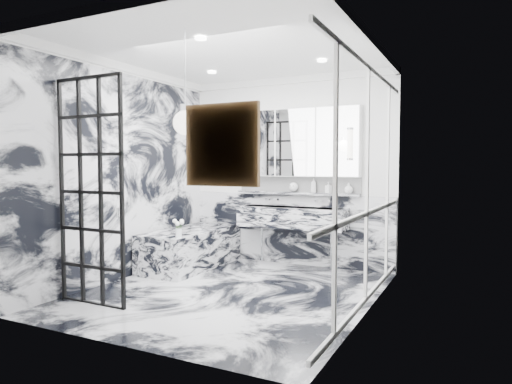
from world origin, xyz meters
The scene contains 25 objects.
floor centered at (0.00, 0.00, 0.00)m, with size 3.60×3.60×0.00m, color silver.
ceiling centered at (0.00, 0.00, 2.80)m, with size 3.60×3.60×0.00m, color white.
wall_back centered at (0.00, 1.80, 1.40)m, with size 3.60×3.60×0.00m, color white.
wall_front centered at (0.00, -1.80, 1.40)m, with size 3.60×3.60×0.00m, color white.
wall_left centered at (-1.60, 0.00, 1.40)m, with size 3.60×3.60×0.00m, color white.
wall_right centered at (1.60, 0.00, 1.40)m, with size 3.60×3.60×0.00m, color white.
marble_clad_back centered at (0.00, 1.78, 0.53)m, with size 3.18×0.05×1.05m, color silver.
marble_clad_left centered at (-1.59, 0.00, 1.34)m, with size 0.02×3.56×2.68m, color silver.
panel_molding centered at (1.58, 0.00, 1.30)m, with size 0.03×3.40×2.30m, color white.
soap_bottle_a centered at (0.42, 1.71, 1.20)m, with size 0.08×0.08×0.21m, color #8C5919.
soap_bottle_b centered at (0.64, 1.71, 1.17)m, with size 0.07×0.07×0.16m, color #4C4C51.
soap_bottle_c centered at (0.94, 1.71, 1.17)m, with size 0.12×0.12×0.15m, color silver.
face_pot centered at (0.11, 1.71, 1.17)m, with size 0.13×0.13×0.13m, color white.
amber_bottle centered at (0.62, 1.71, 1.14)m, with size 0.04×0.04×0.10m, color #8C5919.
flower_vase centered at (-0.88, 0.20, 0.61)m, with size 0.08×0.08×0.12m, color silver.
crittall_door centered at (-1.10, -1.06, 1.20)m, with size 0.88×0.04×2.40m, color black, non-canonical shape.
artwork centered at (0.93, -1.76, 1.63)m, with size 0.49×0.05×0.49m, color #D35215.
pendant_light centered at (0.13, -1.06, 1.88)m, with size 0.23×0.23×0.23m, color white.
trough_sink centered at (0.15, 1.55, 0.73)m, with size 1.60×0.45×0.30m, color silver.
ledge centered at (0.15, 1.72, 1.07)m, with size 1.90×0.14×0.04m, color silver.
subway_tile centered at (0.15, 1.78, 1.21)m, with size 1.90×0.03×0.23m, color white.
mirror_cabinet centered at (0.15, 1.73, 1.82)m, with size 1.90×0.16×1.00m, color white.
sconce_left centered at (-0.67, 1.63, 1.78)m, with size 0.07×0.07×0.40m, color white.
sconce_right centered at (0.97, 1.63, 1.78)m, with size 0.07×0.07×0.40m, color white.
bathtub centered at (-1.18, 0.90, 0.28)m, with size 0.75×1.65×0.55m, color silver.
Camera 1 is at (2.62, -4.59, 1.48)m, focal length 32.00 mm.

